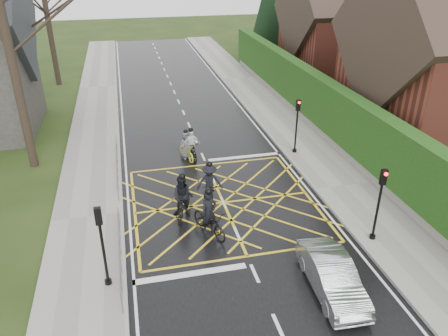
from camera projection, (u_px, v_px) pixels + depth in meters
name	position (u px, v px, depth m)	size (l,w,h in m)	color
ground	(223.00, 203.00, 20.01)	(120.00, 120.00, 0.00)	black
road	(223.00, 203.00, 20.01)	(9.00, 80.00, 0.01)	black
sidewalk_right	(343.00, 187.00, 21.19)	(3.00, 80.00, 0.15)	gray
sidewalk_left	(88.00, 218.00, 18.76)	(3.00, 80.00, 0.15)	gray
stone_wall	(325.00, 133.00, 26.63)	(0.50, 38.00, 0.70)	slate
hedge	(328.00, 105.00, 25.84)	(0.90, 38.00, 2.80)	black
house_far	(346.00, 28.00, 36.65)	(9.80, 8.80, 10.30)	maroon
conifer	(270.00, 10.00, 42.50)	(4.60, 4.60, 10.00)	black
tree_near	(1.00, 10.00, 19.81)	(9.24, 9.24, 11.44)	black
railing_south	(119.00, 249.00, 15.67)	(0.05, 5.04, 1.03)	slate
railing_north	(117.00, 160.00, 22.18)	(0.05, 6.04, 1.03)	slate
traffic_light_ne	(296.00, 127.00, 23.93)	(0.24, 0.31, 3.21)	black
traffic_light_se	(378.00, 206.00, 16.64)	(0.24, 0.31, 3.21)	black
traffic_light_sw	(103.00, 248.00, 14.32)	(0.24, 0.31, 3.21)	black
cyclist_rear	(209.00, 219.00, 17.59)	(1.56, 2.25, 2.07)	black
cyclist_back	(183.00, 201.00, 18.67)	(1.32, 2.14, 2.08)	black
cyclist_mid	(210.00, 187.00, 19.83)	(1.25, 2.13, 2.00)	black
cyclist_front	(191.00, 148.00, 23.85)	(1.03, 1.88, 1.83)	black
cyclist_lead	(186.00, 149.00, 23.92)	(1.04, 1.85, 1.71)	gold
car	(332.00, 276.00, 14.63)	(1.31, 3.76, 1.24)	#A7A9AE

